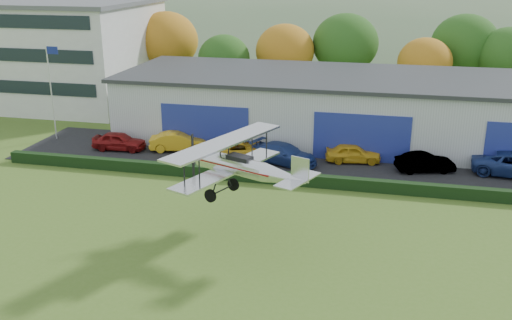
% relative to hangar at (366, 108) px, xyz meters
% --- Properties ---
extents(apron, '(48.00, 9.00, 0.05)m').
position_rel_hangar_xyz_m(apron, '(-2.00, -6.98, -2.63)').
color(apron, black).
rests_on(apron, ground).
extents(hedge, '(46.00, 0.60, 0.80)m').
position_rel_hangar_xyz_m(hedge, '(-2.00, -11.78, -2.26)').
color(hedge, black).
rests_on(hedge, ground).
extents(hangar, '(40.60, 12.60, 5.30)m').
position_rel_hangar_xyz_m(hangar, '(0.00, 0.00, 0.00)').
color(hangar, '#B2B7BC').
rests_on(hangar, ground).
extents(office_block, '(20.60, 15.60, 10.40)m').
position_rel_hangar_xyz_m(office_block, '(-33.00, 7.02, 2.56)').
color(office_block, silver).
rests_on(office_block, ground).
extents(flagpole, '(1.05, 0.10, 8.00)m').
position_rel_hangar_xyz_m(flagpole, '(-24.88, -5.98, 2.13)').
color(flagpole, silver).
rests_on(flagpole, ground).
extents(tree_belt, '(75.70, 13.22, 10.12)m').
position_rel_hangar_xyz_m(tree_belt, '(-4.15, 12.64, 2.95)').
color(tree_belt, '#3D2614').
rests_on(tree_belt, ground).
extents(distant_hills, '(430.00, 196.00, 56.00)m').
position_rel_hangar_xyz_m(distant_hills, '(-9.38, 112.02, -15.70)').
color(distant_hills, '#4C6642').
rests_on(distant_hills, ground).
extents(car_0, '(4.23, 1.90, 1.41)m').
position_rel_hangar_xyz_m(car_0, '(-18.56, -7.51, -1.90)').
color(car_0, maroon).
rests_on(car_0, apron).
extents(car_1, '(4.69, 2.63, 1.46)m').
position_rel_hangar_xyz_m(car_1, '(-13.96, -6.64, -1.87)').
color(car_1, gold).
rests_on(car_1, apron).
extents(car_2, '(5.71, 4.19, 1.44)m').
position_rel_hangar_xyz_m(car_2, '(-8.77, -7.61, -1.88)').
color(car_2, gold).
rests_on(car_2, apron).
extents(car_3, '(5.47, 3.82, 1.47)m').
position_rel_hangar_xyz_m(car_3, '(-5.39, -7.82, -1.87)').
color(car_3, navy).
rests_on(car_3, apron).
extents(car_4, '(4.21, 2.18, 1.37)m').
position_rel_hangar_xyz_m(car_4, '(-0.50, -6.38, -1.92)').
color(car_4, gold).
rests_on(car_4, apron).
extents(car_5, '(4.30, 2.50, 1.34)m').
position_rel_hangar_xyz_m(car_5, '(4.55, -7.30, -1.94)').
color(car_5, gray).
rests_on(car_5, apron).
extents(biplane, '(7.38, 8.22, 3.13)m').
position_rel_hangar_xyz_m(biplane, '(-5.42, -20.13, 1.49)').
color(biplane, silver).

